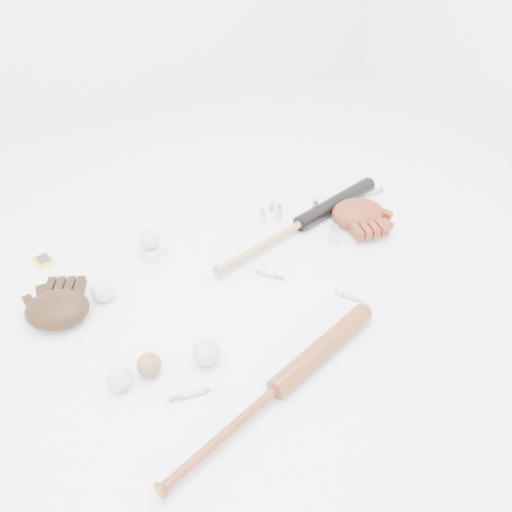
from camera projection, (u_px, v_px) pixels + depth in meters
name	position (u px, v px, depth m)	size (l,w,h in m)	color
bat_dark	(301.00, 223.00, 1.98)	(0.90, 0.07, 0.07)	black
bat_wood	(277.00, 388.00, 1.39)	(0.86, 0.06, 0.06)	brown
glove_dark	(57.00, 309.00, 1.60)	(0.24, 0.24, 0.09)	#311D0D
glove_tan	(358.00, 213.00, 2.01)	(0.25, 0.25, 0.09)	maroon
trading_card	(44.00, 261.00, 1.85)	(0.06, 0.08, 0.00)	gold
pedestal	(152.00, 252.00, 1.86)	(0.08, 0.08, 0.04)	white
baseball_on_pedestal	(150.00, 239.00, 1.82)	(0.07, 0.07, 0.07)	beige
baseball_left	(119.00, 379.00, 1.41)	(0.07, 0.07, 0.07)	beige
baseball_upper	(103.00, 291.00, 1.67)	(0.08, 0.08, 0.08)	beige
baseball_mid	(207.00, 352.00, 1.47)	(0.08, 0.08, 0.08)	beige
baseball_aged	(149.00, 365.00, 1.44)	(0.07, 0.07, 0.07)	olive
syringe_0	(193.00, 393.00, 1.40)	(0.16, 0.03, 0.02)	#ADBCC6
syringe_1	(267.00, 274.00, 1.79)	(0.14, 0.03, 0.02)	#ADBCC6
syringe_2	(272.00, 202.00, 2.14)	(0.14, 0.02, 0.02)	#ADBCC6
syringe_3	(352.00, 297.00, 1.70)	(0.14, 0.02, 0.02)	#ADBCC6
syringe_4	(369.00, 193.00, 2.19)	(0.17, 0.03, 0.02)	#ADBCC6
vial_0	(262.00, 215.00, 2.02)	(0.02, 0.02, 0.06)	silver
vial_1	(315.00, 208.00, 2.05)	(0.03, 0.03, 0.07)	silver
vial_2	(279.00, 213.00, 2.03)	(0.03, 0.03, 0.07)	silver
vial_3	(333.00, 235.00, 1.90)	(0.04, 0.04, 0.09)	silver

